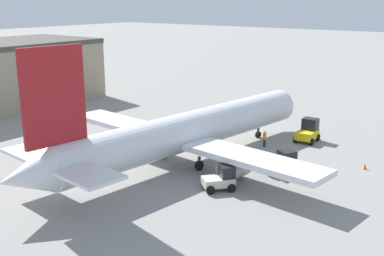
{
  "coord_description": "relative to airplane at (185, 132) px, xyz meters",
  "views": [
    {
      "loc": [
        -35.97,
        -26.59,
        15.42
      ],
      "look_at": [
        0.0,
        0.0,
        3.3
      ],
      "focal_mm": 45.0,
      "sensor_mm": 36.0,
      "label": 1
    }
  ],
  "objects": [
    {
      "name": "safety_cone_near",
      "position": [
        8.62,
        -14.56,
        -2.85
      ],
      "size": [
        0.36,
        0.36,
        0.55
      ],
      "color": "#EF590F",
      "rests_on": "ground_plane"
    },
    {
      "name": "ground_plane",
      "position": [
        1.03,
        -0.12,
        -3.13
      ],
      "size": [
        400.0,
        400.0,
        0.0
      ],
      "primitive_type": "plane",
      "color": "gray"
    },
    {
      "name": "airplane",
      "position": [
        0.0,
        0.0,
        0.0
      ],
      "size": [
        37.66,
        30.37,
        12.17
      ],
      "rotation": [
        0.0,
        0.0,
        -0.12
      ],
      "color": "silver",
      "rests_on": "ground_plane"
    },
    {
      "name": "pushback_tug",
      "position": [
        14.03,
        -6.56,
        -2.0
      ],
      "size": [
        2.95,
        2.21,
        2.49
      ],
      "rotation": [
        0.0,
        0.0,
        0.04
      ],
      "color": "yellow",
      "rests_on": "ground_plane"
    },
    {
      "name": "ground_crew_worker",
      "position": [
        9.25,
        -3.68,
        -2.21
      ],
      "size": [
        0.38,
        0.38,
        1.72
      ],
      "rotation": [
        0.0,
        0.0,
        4.73
      ],
      "color": "#1E2338",
      "rests_on": "ground_plane"
    },
    {
      "name": "baggage_tug",
      "position": [
        -3.47,
        -6.43,
        -2.18
      ],
      "size": [
        3.15,
        3.07,
        2.07
      ],
      "rotation": [
        0.0,
        0.0,
        -0.69
      ],
      "color": "beige",
      "rests_on": "ground_plane"
    },
    {
      "name": "belt_loader_truck",
      "position": [
        3.23,
        -8.59,
        -2.16
      ],
      "size": [
        3.44,
        3.03,
        2.01
      ],
      "rotation": [
        0.0,
        0.0,
        -0.51
      ],
      "color": "#B2B2B7",
      "rests_on": "ground_plane"
    }
  ]
}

